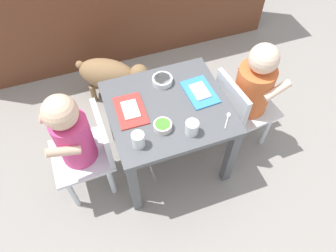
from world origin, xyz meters
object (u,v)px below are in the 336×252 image
Objects in this scene: seated_child_right at (252,88)px; dog at (111,75)px; dining_table at (168,117)px; water_cup_right at (192,128)px; seated_child_left at (75,137)px; water_cup_left at (138,140)px; spoon_by_left_tray at (228,119)px; food_tray_right at (200,92)px; veggie_bowl_near at (162,80)px; food_tray_left at (131,110)px; veggie_bowl_far at (163,126)px.

seated_child_right is 0.88m from dog.
dining_table is 0.22m from water_cup_right.
seated_child_left is 0.67m from dog.
seated_child_right is 0.66m from water_cup_left.
spoon_by_left_tray reaches higher than dog.
food_tray_right reaches higher than dining_table.
veggie_bowl_near is 1.18× the size of spoon_by_left_tray.
food_tray_right is at bearing 171.53° from seated_child_right.
food_tray_left is 2.34× the size of spoon_by_left_tray.
food_tray_right is 2.42× the size of veggie_bowl_far.
dining_table is at bearing -170.77° from food_tray_right.
veggie_bowl_near is (0.02, 0.15, 0.10)m from dining_table.
seated_child_left reaches higher than water_cup_right.
seated_child_left is 0.28m from food_tray_left.
water_cup_left is 0.85× the size of veggie_bowl_far.
seated_child_right is 9.75× the size of water_cup_left.
water_cup_left is (-0.19, -0.16, 0.11)m from dining_table.
veggie_bowl_near reaches higher than food_tray_left.
veggie_bowl_far is at bearing 170.34° from spoon_by_left_tray.
seated_child_left is at bearing -175.82° from food_tray_right.
water_cup_left reaches higher than dining_table.
spoon_by_left_tray is (0.23, -0.17, 0.09)m from dining_table.
water_cup_left is at bearing -166.73° from seated_child_right.
seated_child_left reaches higher than dog.
spoon_by_left_tray is (0.30, -0.05, -0.01)m from veggie_bowl_far.
seated_child_right is 3.43× the size of food_tray_right.
veggie_bowl_near is (0.21, -0.40, 0.27)m from dog.
veggie_bowl_far reaches higher than dining_table.
seated_child_right reaches higher than water_cup_right.
dining_table is 0.45m from seated_child_right.
veggie_bowl_near is (0.20, 0.13, 0.01)m from food_tray_left.
dining_table is 2.81× the size of food_tray_right.
seated_child_right reaches higher than veggie_bowl_far.
seated_child_left is at bearing -159.98° from veggie_bowl_near.
veggie_bowl_near is at bearing 122.86° from spoon_by_left_tray.
spoon_by_left_tray is at bearing -73.79° from food_tray_right.
water_cup_right is at bearing -28.99° from veggie_bowl_far.
dog is 2.19× the size of food_tray_right.
veggie_bowl_far reaches higher than dog.
water_cup_left is at bearing -124.24° from veggie_bowl_near.
seated_child_right is 8.31× the size of veggie_bowl_far.
seated_child_right is at bearing -3.72° from food_tray_left.
veggie_bowl_near is (-0.42, 0.17, 0.04)m from seated_child_right.
food_tray_left is at bearing -89.38° from dog.
veggie_bowl_far is (-0.51, -0.10, 0.04)m from seated_child_right.
water_cup_left is 0.38m from veggie_bowl_near.
food_tray_right is (0.35, 0.00, 0.00)m from food_tray_left.
seated_child_left is at bearing -114.84° from dog.
water_cup_left is 0.70× the size of veggie_bowl_near.
seated_child_left is 0.70m from spoon_by_left_tray.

